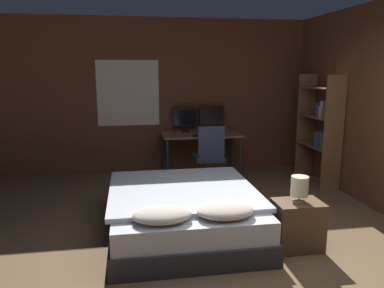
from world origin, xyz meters
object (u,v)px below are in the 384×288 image
monitor_left (185,117)px  monitor_right (212,117)px  nightstand (297,225)px  office_chair (209,162)px  bedside_lamp (300,187)px  bookshelf (322,125)px  bed (184,212)px  keyboard (204,136)px  desk (201,139)px  computer_mouse (220,134)px

monitor_left → monitor_right: bearing=0.0°
nightstand → office_chair: office_chair is taller
bedside_lamp → bookshelf: 2.41m
bed → bookshelf: bookshelf is taller
monitor_right → bookshelf: bookshelf is taller
bed → keyboard: 2.22m
desk → keyboard: size_ratio=3.64×
monitor_right → bookshelf: (1.53, -1.11, -0.03)m
nightstand → monitor_left: monitor_left is taller
bookshelf → nightstand: bearing=-123.2°
nightstand → office_chair: 2.20m
keyboard → bookshelf: (1.77, -0.62, 0.22)m
nightstand → keyboard: bearing=99.9°
bed → monitor_right: size_ratio=4.17×
computer_mouse → bookshelf: bookshelf is taller
desk → office_chair: bearing=-91.2°
nightstand → monitor_right: size_ratio=1.11×
bedside_lamp → keyboard: bedside_lamp is taller
desk → monitor_left: size_ratio=2.95×
desk → bookshelf: size_ratio=0.77×
bed → nightstand: bearing=-26.8°
monitor_left → bookshelf: 2.29m
bedside_lamp → computer_mouse: (-0.18, 2.62, 0.08)m
nightstand → bedside_lamp: bedside_lamp is taller
nightstand → desk: desk is taller
bedside_lamp → keyboard: bearing=99.9°
bedside_lamp → bookshelf: (1.31, 2.01, 0.30)m
monitor_left → nightstand: bearing=-77.4°
bedside_lamp → bookshelf: bookshelf is taller
nightstand → monitor_right: 3.21m
desk → monitor_right: bearing=45.7°
bed → office_chair: bearing=68.4°
monitor_right → monitor_left: bearing=180.0°
bed → computer_mouse: computer_mouse is taller
bed → monitor_left: bearing=81.0°
desk → monitor_left: bearing=134.3°
desk → monitor_right: 0.49m
bedside_lamp → desk: bearing=99.1°
desk → computer_mouse: computer_mouse is taller
nightstand → monitor_right: (-0.22, 3.11, 0.74)m
office_chair → keyboard: bearing=88.1°
office_chair → bookshelf: 1.88m
bedside_lamp → keyboard: 2.66m
computer_mouse → office_chair: 0.66m
keyboard → bed: bearing=-107.4°
nightstand → computer_mouse: 2.68m
monitor_left → computer_mouse: bearing=-43.5°
monitor_right → computer_mouse: size_ratio=6.52×
office_chair → bedside_lamp: bearing=-77.6°
computer_mouse → keyboard: bearing=180.0°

